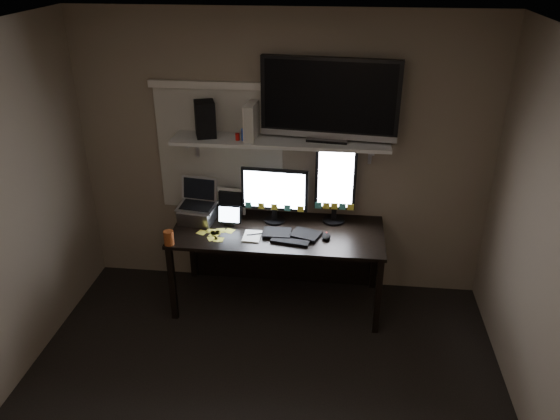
# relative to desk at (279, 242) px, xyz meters

# --- Properties ---
(ceiling) EXTENTS (3.60, 3.60, 0.00)m
(ceiling) POSITION_rel_desk_xyz_m (0.00, -1.55, 1.95)
(ceiling) COLOR silver
(ceiling) RESTS_ON back_wall
(back_wall) EXTENTS (3.60, 0.00, 3.60)m
(back_wall) POSITION_rel_desk_xyz_m (0.00, 0.25, 0.70)
(back_wall) COLOR #746553
(back_wall) RESTS_ON floor
(window_blinds) EXTENTS (1.10, 0.02, 1.10)m
(window_blinds) POSITION_rel_desk_xyz_m (-0.55, 0.24, 0.75)
(window_blinds) COLOR beige
(window_blinds) RESTS_ON back_wall
(desk) EXTENTS (1.80, 0.75, 0.73)m
(desk) POSITION_rel_desk_xyz_m (0.00, 0.00, 0.00)
(desk) COLOR black
(desk) RESTS_ON floor
(wall_shelf) EXTENTS (1.80, 0.35, 0.03)m
(wall_shelf) POSITION_rel_desk_xyz_m (0.00, 0.08, 0.91)
(wall_shelf) COLOR beige
(wall_shelf) RESTS_ON back_wall
(monitor_landscape) EXTENTS (0.58, 0.10, 0.51)m
(monitor_landscape) POSITION_rel_desk_xyz_m (-0.05, 0.05, 0.43)
(monitor_landscape) COLOR black
(monitor_landscape) RESTS_ON desk
(monitor_portrait) EXTENTS (0.35, 0.07, 0.70)m
(monitor_portrait) POSITION_rel_desk_xyz_m (0.47, 0.11, 0.53)
(monitor_portrait) COLOR black
(monitor_portrait) RESTS_ON desk
(keyboard) EXTENTS (0.51, 0.27, 0.03)m
(keyboard) POSITION_rel_desk_xyz_m (0.12, -0.20, 0.19)
(keyboard) COLOR black
(keyboard) RESTS_ON desk
(mouse) EXTENTS (0.08, 0.12, 0.04)m
(mouse) POSITION_rel_desk_xyz_m (0.42, -0.21, 0.20)
(mouse) COLOR black
(mouse) RESTS_ON desk
(notepad) EXTENTS (0.15, 0.20, 0.01)m
(notepad) POSITION_rel_desk_xyz_m (-0.20, -0.25, 0.18)
(notepad) COLOR white
(notepad) RESTS_ON desk
(tablet) EXTENTS (0.22, 0.10, 0.19)m
(tablet) POSITION_rel_desk_xyz_m (-0.43, -0.06, 0.27)
(tablet) COLOR black
(tablet) RESTS_ON desk
(file_sorter) EXTENTS (0.22, 0.12, 0.26)m
(file_sorter) POSITION_rel_desk_xyz_m (-0.44, 0.11, 0.31)
(file_sorter) COLOR black
(file_sorter) RESTS_ON desk
(laptop) EXTENTS (0.36, 0.31, 0.37)m
(laptop) POSITION_rel_desk_xyz_m (-0.72, -0.03, 0.36)
(laptop) COLOR #ABAAAE
(laptop) RESTS_ON desk
(cup) EXTENTS (0.10, 0.10, 0.12)m
(cup) POSITION_rel_desk_xyz_m (-0.85, -0.45, 0.24)
(cup) COLOR #8F3F1A
(cup) RESTS_ON desk
(sticky_notes) EXTENTS (0.39, 0.33, 0.00)m
(sticky_notes) POSITION_rel_desk_xyz_m (-0.52, -0.27, 0.18)
(sticky_notes) COLOR yellow
(sticky_notes) RESTS_ON desk
(tv) EXTENTS (1.13, 0.32, 0.67)m
(tv) POSITION_rel_desk_xyz_m (0.39, 0.11, 1.26)
(tv) COLOR black
(tv) RESTS_ON wall_shelf
(game_console) EXTENTS (0.10, 0.25, 0.29)m
(game_console) POSITION_rel_desk_xyz_m (-0.24, 0.08, 1.07)
(game_console) COLOR beige
(game_console) RESTS_ON wall_shelf
(speaker) EXTENTS (0.21, 0.24, 0.29)m
(speaker) POSITION_rel_desk_xyz_m (-0.63, 0.09, 1.07)
(speaker) COLOR black
(speaker) RESTS_ON wall_shelf
(bottles) EXTENTS (0.22, 0.11, 0.14)m
(bottles) POSITION_rel_desk_xyz_m (-0.30, 0.02, 1.00)
(bottles) COLOR #A50F0C
(bottles) RESTS_ON wall_shelf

